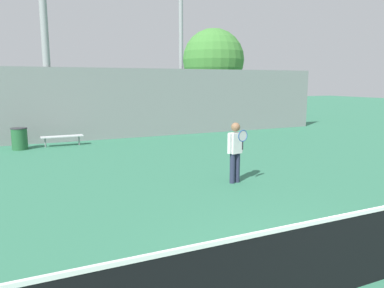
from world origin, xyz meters
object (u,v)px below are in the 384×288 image
at_px(tennis_net, 352,251).
at_px(light_pole_near_left, 181,12).
at_px(light_pole_far_right, 44,24).
at_px(bench_courtside_near, 62,137).
at_px(tree_green_broad, 213,60).
at_px(tennis_player, 235,149).
at_px(trash_bin, 20,139).

height_order(tennis_net, light_pole_near_left, light_pole_near_left).
distance_m(light_pole_near_left, light_pole_far_right, 6.63).
bearing_deg(bench_courtside_near, tree_green_broad, 34.83).
bearing_deg(bench_courtside_near, light_pole_far_right, 104.35).
bearing_deg(tennis_player, bench_courtside_near, 103.35).
relative_size(light_pole_near_left, tree_green_broad, 1.56).
distance_m(light_pole_far_right, tree_green_broad, 13.63).
bearing_deg(tree_green_broad, tennis_net, -113.93).
bearing_deg(light_pole_near_left, light_pole_far_right, -176.72).
height_order(tennis_net, tree_green_broad, tree_green_broad).
relative_size(light_pole_near_left, trash_bin, 11.47).
bearing_deg(tennis_net, trash_bin, 106.05).
relative_size(tennis_net, light_pole_near_left, 1.12).
relative_size(light_pole_far_right, tree_green_broad, 1.42).
xyz_separation_m(bench_courtside_near, light_pole_far_right, (-0.33, 1.31, 4.70)).
bearing_deg(trash_bin, bench_courtside_near, 4.49).
bearing_deg(bench_courtside_near, tennis_net, -80.86).
distance_m(tennis_player, bench_courtside_near, 8.77).
height_order(light_pole_far_right, trash_bin, light_pole_far_right).
bearing_deg(trash_bin, light_pole_far_right, 47.93).
bearing_deg(light_pole_far_right, tree_green_broad, 29.49).
height_order(tennis_player, light_pole_near_left, light_pole_near_left).
height_order(bench_courtside_near, light_pole_far_right, light_pole_far_right).
distance_m(tennis_net, tree_green_broad, 23.43).
relative_size(tennis_player, trash_bin, 1.86).
xyz_separation_m(tennis_net, light_pole_near_left, (4.08, 14.83, 5.62)).
relative_size(bench_courtside_near, tree_green_broad, 0.26).
bearing_deg(tennis_net, light_pole_near_left, 74.61).
relative_size(light_pole_near_left, light_pole_far_right, 1.10).
relative_size(tennis_player, bench_courtside_near, 0.96).
bearing_deg(light_pole_near_left, bench_courtside_near, -164.81).
bearing_deg(tennis_player, tennis_net, -115.80).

